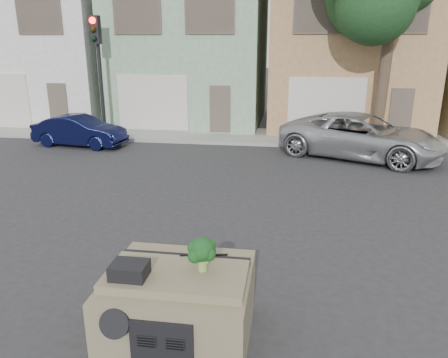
% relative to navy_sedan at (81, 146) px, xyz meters
% --- Properties ---
extents(ground_plane, '(120.00, 120.00, 0.00)m').
position_rel_navy_sedan_xyz_m(ground_plane, '(6.88, -8.02, 0.00)').
color(ground_plane, '#303033').
rests_on(ground_plane, ground).
extents(sidewalk, '(40.00, 3.00, 0.15)m').
position_rel_navy_sedan_xyz_m(sidewalk, '(6.88, 2.48, 0.07)').
color(sidewalk, gray).
rests_on(sidewalk, ground).
extents(townhouse_white, '(7.20, 8.20, 7.55)m').
position_rel_navy_sedan_xyz_m(townhouse_white, '(-4.12, 6.48, 3.77)').
color(townhouse_white, white).
rests_on(townhouse_white, ground).
extents(townhouse_mint, '(7.20, 8.20, 7.55)m').
position_rel_navy_sedan_xyz_m(townhouse_mint, '(3.38, 6.48, 3.77)').
color(townhouse_mint, '#89AC8A').
rests_on(townhouse_mint, ground).
extents(townhouse_tan, '(7.20, 8.20, 7.55)m').
position_rel_navy_sedan_xyz_m(townhouse_tan, '(10.88, 6.48, 3.77)').
color(townhouse_tan, tan).
rests_on(townhouse_tan, ground).
extents(navy_sedan, '(3.88, 1.78, 1.23)m').
position_rel_navy_sedan_xyz_m(navy_sedan, '(0.00, 0.00, 0.00)').
color(navy_sedan, black).
rests_on(navy_sedan, ground).
extents(silver_pickup, '(6.29, 4.68, 1.59)m').
position_rel_navy_sedan_xyz_m(silver_pickup, '(10.94, -0.21, 0.00)').
color(silver_pickup, '#ACB0B4').
rests_on(silver_pickup, ground).
extents(traffic_signal, '(0.40, 0.40, 5.10)m').
position_rel_navy_sedan_xyz_m(traffic_signal, '(0.38, 1.48, 2.55)').
color(traffic_signal, black).
rests_on(traffic_signal, ground).
extents(tree_near, '(4.40, 4.00, 8.50)m').
position_rel_navy_sedan_xyz_m(tree_near, '(11.88, 1.78, 4.25)').
color(tree_near, '#1C411E').
rests_on(tree_near, ground).
extents(car_dashboard, '(2.00, 1.80, 1.12)m').
position_rel_navy_sedan_xyz_m(car_dashboard, '(6.88, -11.02, 0.56)').
color(car_dashboard, '#7A7053').
rests_on(car_dashboard, ground).
extents(instrument_hump, '(0.48, 0.38, 0.20)m').
position_rel_navy_sedan_xyz_m(instrument_hump, '(6.30, -11.37, 1.22)').
color(instrument_hump, black).
rests_on(instrument_hump, car_dashboard).
extents(wiper_arm, '(0.69, 0.15, 0.02)m').
position_rel_navy_sedan_xyz_m(wiper_arm, '(7.16, -10.64, 1.13)').
color(wiper_arm, black).
rests_on(wiper_arm, car_dashboard).
extents(broccoli, '(0.50, 0.50, 0.50)m').
position_rel_navy_sedan_xyz_m(broccoli, '(7.23, -11.06, 1.37)').
color(broccoli, '#123915').
rests_on(broccoli, car_dashboard).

